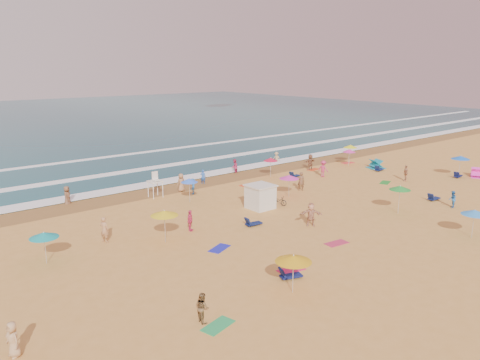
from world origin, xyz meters
TOP-DOWN VIEW (x-y plane):
  - ground at (0.00, 0.00)m, footprint 220.00×220.00m
  - ocean at (0.00, 84.00)m, footprint 220.00×140.00m
  - wet_sand at (0.00, 12.50)m, footprint 220.00×220.00m
  - surf_foam at (0.00, 21.32)m, footprint 200.00×18.70m
  - cabana at (-2.72, 1.57)m, footprint 2.00×2.00m
  - cabana_roof at (-2.72, 1.57)m, footprint 2.20×2.20m
  - bicycle at (-0.82, 1.27)m, footprint 1.08×1.70m
  - lifeguard_stand at (-8.02, 10.52)m, footprint 1.20×1.20m
  - beach_umbrellas at (-0.35, -2.60)m, footprint 57.80×26.35m
  - loungers at (6.03, -2.67)m, footprint 60.63×18.60m
  - towels at (4.08, -2.39)m, footprint 42.18×22.21m
  - popup_tents at (21.67, -0.06)m, footprint 7.32×12.50m
  - beachgoers at (0.32, 4.87)m, footprint 42.07×26.71m

SIDE VIEW (x-z plane):
  - ground at x=0.00m, z-range 0.00..0.00m
  - ocean at x=0.00m, z-range -0.09..0.09m
  - wet_sand at x=0.00m, z-range 0.01..0.01m
  - towels at x=4.08m, z-range 0.00..0.03m
  - surf_foam at x=0.00m, z-range 0.08..0.12m
  - loungers at x=6.03m, z-range 0.00..0.34m
  - bicycle at x=-0.82m, z-range 0.00..0.84m
  - popup_tents at x=21.67m, z-range 0.00..1.20m
  - beachgoers at x=0.32m, z-range -0.24..1.90m
  - cabana at x=-2.72m, z-range 0.00..2.00m
  - lifeguard_stand at x=-8.02m, z-range 0.00..2.10m
  - cabana_roof at x=-2.72m, z-range 2.00..2.12m
  - beach_umbrellas at x=-0.35m, z-range 1.71..2.43m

